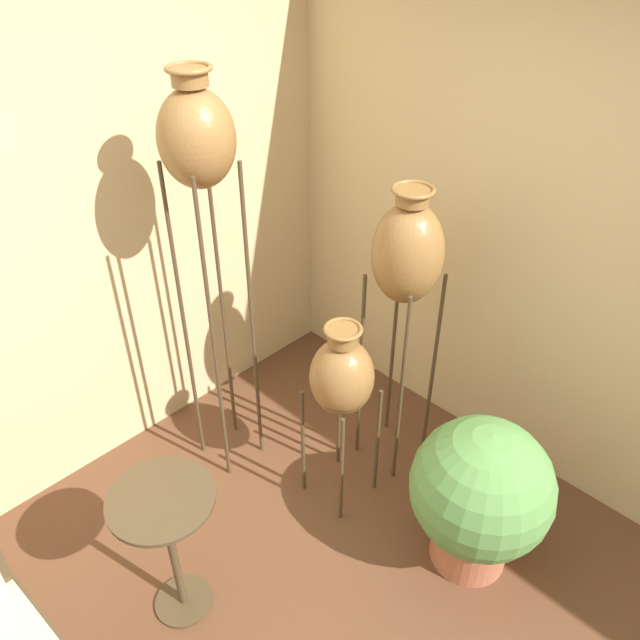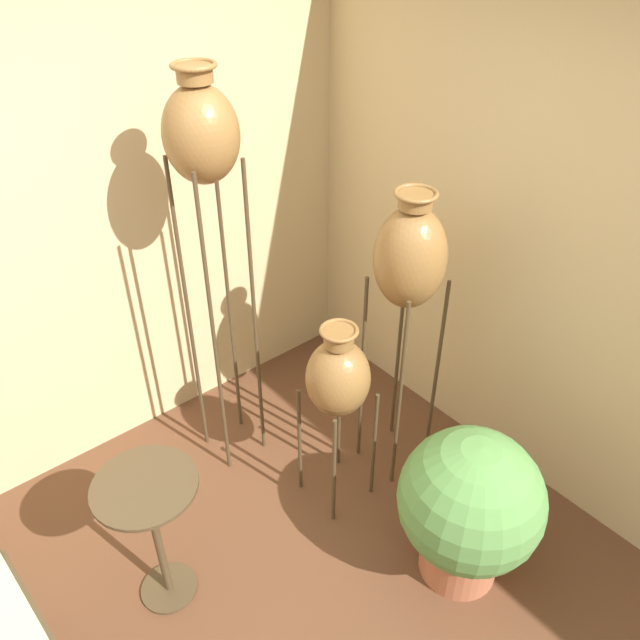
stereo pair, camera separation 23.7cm
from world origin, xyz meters
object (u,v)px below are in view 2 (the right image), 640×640
object	(u,v)px
side_table	(152,517)
potted_plant	(469,506)
vase_stand_medium	(410,261)
vase_stand_short	(338,378)
vase_stand_tall	(202,145)

from	to	relation	value
side_table	potted_plant	size ratio (longest dim) A/B	0.90
vase_stand_medium	side_table	bearing A→B (deg)	176.84
vase_stand_short	potted_plant	bearing A→B (deg)	-79.38
side_table	potted_plant	world-z (taller)	potted_plant
vase_stand_tall	potted_plant	xyz separation A→B (m)	(0.37, -1.36, -1.34)
vase_stand_medium	potted_plant	bearing A→B (deg)	-110.97
vase_stand_short	potted_plant	xyz separation A→B (m)	(0.14, -0.73, -0.33)
vase_stand_medium	vase_stand_short	distance (m)	0.64
vase_stand_tall	vase_stand_short	size ratio (longest dim) A/B	1.97
vase_stand_tall	potted_plant	world-z (taller)	vase_stand_tall
side_table	vase_stand_medium	bearing A→B (deg)	-3.16
potted_plant	vase_stand_medium	bearing A→B (deg)	69.03
vase_stand_medium	potted_plant	xyz separation A→B (m)	(-0.27, -0.71, -0.83)
potted_plant	side_table	bearing A→B (deg)	144.90
vase_stand_short	side_table	world-z (taller)	vase_stand_short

